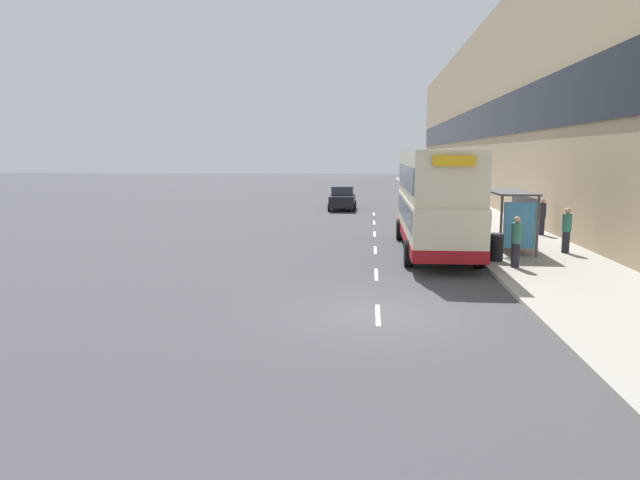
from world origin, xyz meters
TOP-DOWN VIEW (x-y plane):
  - ground_plane at (0.00, 0.00)m, footprint 220.00×220.00m
  - pavement at (6.50, 38.50)m, footprint 5.00×93.00m
  - terrace_facade at (10.49, 38.50)m, footprint 3.10×93.00m
  - lane_mark_0 at (0.00, -0.12)m, footprint 0.12×2.00m
  - lane_mark_1 at (0.00, 4.98)m, footprint 0.12×2.00m
  - lane_mark_2 at (0.00, 10.08)m, footprint 0.12×2.00m
  - lane_mark_3 at (0.00, 15.18)m, footprint 0.12×2.00m
  - lane_mark_4 at (0.00, 20.27)m, footprint 0.12×2.00m
  - lane_mark_5 at (0.00, 25.37)m, footprint 0.12×2.00m
  - bus_shelter at (5.77, 9.85)m, footprint 1.60×4.20m
  - double_decker_bus_near at (2.47, 9.76)m, footprint 2.85×10.52m
  - car_0 at (-2.35, 28.32)m, footprint 2.01×4.26m
  - pedestrian_at_shelter at (4.97, 11.14)m, footprint 0.32×0.32m
  - pedestrian_1 at (7.78, 9.34)m, footprint 0.37×0.37m
  - pedestrian_2 at (8.34, 14.70)m, footprint 0.36×0.36m
  - pedestrian_3 at (4.96, 6.04)m, footprint 0.36×0.36m
  - pedestrian_4 at (6.61, 11.41)m, footprint 0.32×0.32m
  - litter_bin at (4.55, 7.27)m, footprint 0.55×0.55m

SIDE VIEW (x-z plane):
  - ground_plane at x=0.00m, z-range 0.00..0.00m
  - lane_mark_0 at x=0.00m, z-range 0.00..0.01m
  - lane_mark_1 at x=0.00m, z-range 0.00..0.01m
  - lane_mark_2 at x=0.00m, z-range 0.00..0.01m
  - lane_mark_3 at x=0.00m, z-range 0.00..0.01m
  - lane_mark_4 at x=0.00m, z-range 0.00..0.01m
  - lane_mark_5 at x=0.00m, z-range 0.00..0.01m
  - pavement at x=6.50m, z-range 0.00..0.14m
  - litter_bin at x=4.55m, z-range 0.14..1.19m
  - car_0 at x=-2.35m, z-range -0.01..1.77m
  - pedestrian_4 at x=6.61m, z-range 0.16..1.76m
  - pedestrian_at_shelter at x=4.97m, z-range 0.16..1.80m
  - pedestrian_3 at x=4.96m, z-range 0.16..1.99m
  - pedestrian_2 at x=8.34m, z-range 0.16..2.00m
  - pedestrian_1 at x=7.78m, z-range 0.16..2.01m
  - bus_shelter at x=5.77m, z-range 0.64..3.12m
  - double_decker_bus_near at x=2.47m, z-range 0.13..4.43m
  - terrace_facade at x=10.49m, z-range -0.01..15.24m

